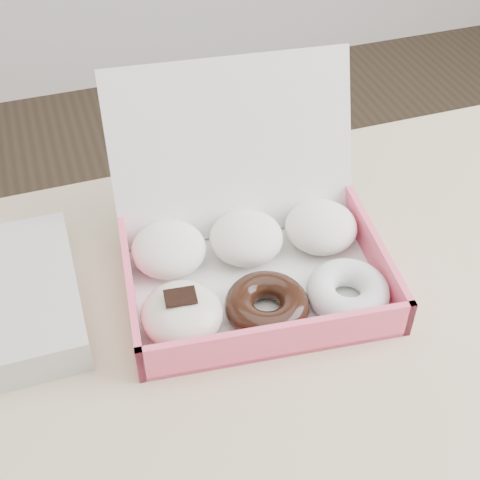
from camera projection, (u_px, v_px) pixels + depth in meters
name	position (u px, v px, depth m)	size (l,w,h in m)	color
table	(359.00, 395.00, 0.78)	(1.20, 0.80, 0.75)	tan
donut_box	(250.00, 255.00, 0.79)	(0.33, 0.31, 0.21)	silver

